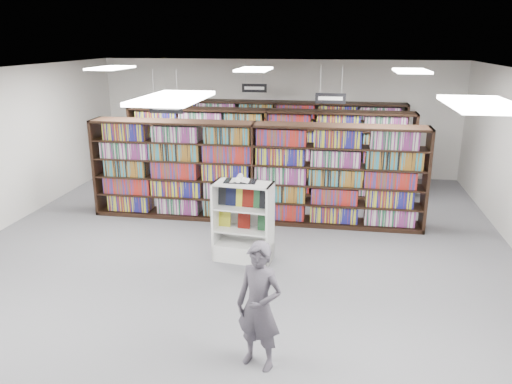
% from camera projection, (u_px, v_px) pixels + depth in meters
% --- Properties ---
extents(floor, '(12.00, 12.00, 0.00)m').
position_uv_depth(floor, '(235.00, 258.00, 8.87)').
color(floor, '#57575C').
rests_on(floor, ground).
extents(ceiling, '(10.00, 12.00, 0.10)m').
position_uv_depth(ceiling, '(233.00, 74.00, 7.92)').
color(ceiling, white).
rests_on(ceiling, wall_back).
extents(wall_back, '(10.00, 0.10, 3.20)m').
position_uv_depth(wall_back, '(278.00, 118.00, 14.05)').
color(wall_back, silver).
rests_on(wall_back, ground).
extents(bookshelf_row_near, '(7.00, 0.60, 2.10)m').
position_uv_depth(bookshelf_row_near, '(254.00, 173.00, 10.44)').
color(bookshelf_row_near, black).
rests_on(bookshelf_row_near, floor).
extents(bookshelf_row_mid, '(7.00, 0.60, 2.10)m').
position_uv_depth(bookshelf_row_mid, '(268.00, 152.00, 12.33)').
color(bookshelf_row_mid, black).
rests_on(bookshelf_row_mid, floor).
extents(bookshelf_row_far, '(7.00, 0.60, 2.10)m').
position_uv_depth(bookshelf_row_far, '(276.00, 139.00, 13.93)').
color(bookshelf_row_far, black).
rests_on(bookshelf_row_far, floor).
extents(aisle_sign_left, '(0.65, 0.02, 0.80)m').
position_uv_depth(aisle_sign_left, '(166.00, 106.00, 9.30)').
color(aisle_sign_left, '#B2B2B7').
rests_on(aisle_sign_left, ceiling).
extents(aisle_sign_right, '(0.65, 0.02, 0.80)m').
position_uv_depth(aisle_sign_right, '(330.00, 97.00, 10.71)').
color(aisle_sign_right, '#B2B2B7').
rests_on(aisle_sign_right, ceiling).
extents(aisle_sign_center, '(0.65, 0.02, 0.80)m').
position_uv_depth(aisle_sign_center, '(254.00, 87.00, 12.91)').
color(aisle_sign_center, '#B2B2B7').
rests_on(aisle_sign_center, ceiling).
extents(troffer_front_center, '(0.60, 1.20, 0.04)m').
position_uv_depth(troffer_front_center, '(173.00, 98.00, 5.11)').
color(troffer_front_center, white).
rests_on(troffer_front_center, ceiling).
extents(troffer_front_right, '(0.60, 1.20, 0.04)m').
position_uv_depth(troffer_front_right, '(482.00, 104.00, 4.64)').
color(troffer_front_right, white).
rests_on(troffer_front_right, ceiling).
extents(troffer_back_left, '(0.60, 1.20, 0.04)m').
position_uv_depth(troffer_back_left, '(111.00, 68.00, 10.29)').
color(troffer_back_left, white).
rests_on(troffer_back_left, ceiling).
extents(troffer_back_center, '(0.60, 1.20, 0.04)m').
position_uv_depth(troffer_back_center, '(254.00, 69.00, 9.82)').
color(troffer_back_center, white).
rests_on(troffer_back_center, ceiling).
extents(troffer_back_right, '(0.60, 1.20, 0.04)m').
position_uv_depth(troffer_back_right, '(411.00, 71.00, 9.35)').
color(troffer_back_right, white).
rests_on(troffer_back_right, ceiling).
extents(endcap_display, '(1.06, 0.62, 1.41)m').
position_uv_depth(endcap_display, '(244.00, 233.00, 8.74)').
color(endcap_display, white).
rests_on(endcap_display, floor).
extents(open_book, '(0.55, 0.33, 0.12)m').
position_uv_depth(open_book, '(240.00, 180.00, 8.50)').
color(open_book, black).
rests_on(open_book, endcap_display).
extents(shopper, '(0.67, 0.55, 1.57)m').
position_uv_depth(shopper, '(259.00, 306.00, 5.76)').
color(shopper, '#48434C').
rests_on(shopper, floor).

